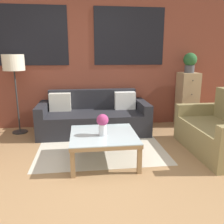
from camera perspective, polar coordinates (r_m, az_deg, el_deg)
name	(u,v)px	position (r m, az deg, el deg)	size (l,w,h in m)	color
ground_plane	(86,187)	(2.84, -6.31, -17.44)	(16.00, 16.00, 0.00)	#9E754C
wall_back_brick	(82,57)	(4.87, -7.32, 13.02)	(8.40, 0.09, 2.80)	brown
rug	(100,145)	(3.94, -2.80, -8.01)	(1.98, 1.70, 0.00)	beige
couch_dark	(94,118)	(4.54, -4.41, -1.40)	(2.04, 0.88, 0.78)	#232328
settee_vintage	(221,133)	(3.96, 24.82, -4.51)	(0.80, 1.42, 0.92)	olive
coffee_table	(103,138)	(3.29, -2.07, -6.25)	(0.90, 0.90, 0.40)	silver
floor_lamp	(14,66)	(4.68, -22.58, 10.21)	(0.38, 0.38, 1.46)	#2D2D2D
drawer_cabinet	(187,99)	(5.16, 17.60, 2.92)	(0.37, 0.40, 1.10)	tan
potted_plant	(190,62)	(5.08, 18.24, 11.42)	(0.27, 0.27, 0.39)	#47474C
flower_vase	(103,123)	(3.16, -2.29, -2.66)	(0.16, 0.16, 0.30)	silver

